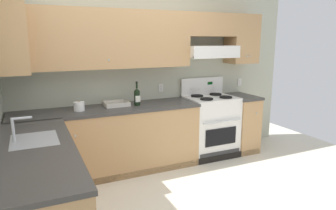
{
  "coord_description": "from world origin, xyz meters",
  "views": [
    {
      "loc": [
        -1.25,
        -2.65,
        1.79
      ],
      "look_at": [
        0.3,
        0.7,
        1.0
      ],
      "focal_mm": 32.65,
      "sensor_mm": 36.0,
      "label": 1
    }
  ],
  "objects_px": {
    "wine_bottle": "(137,96)",
    "bowl": "(116,104)",
    "stove": "(210,125)",
    "paper_towel_roll": "(79,106)"
  },
  "relations": [
    {
      "from": "stove",
      "to": "bowl",
      "type": "height_order",
      "value": "stove"
    },
    {
      "from": "paper_towel_roll",
      "to": "stove",
      "type": "bearing_deg",
      "value": 0.38
    },
    {
      "from": "stove",
      "to": "wine_bottle",
      "type": "relative_size",
      "value": 3.65
    },
    {
      "from": "wine_bottle",
      "to": "bowl",
      "type": "height_order",
      "value": "wine_bottle"
    },
    {
      "from": "stove",
      "to": "wine_bottle",
      "type": "xyz_separation_m",
      "value": [
        -1.2,
        -0.0,
        0.56
      ]
    },
    {
      "from": "stove",
      "to": "bowl",
      "type": "distance_m",
      "value": 1.54
    },
    {
      "from": "stove",
      "to": "wine_bottle",
      "type": "height_order",
      "value": "wine_bottle"
    },
    {
      "from": "bowl",
      "to": "paper_towel_roll",
      "type": "xyz_separation_m",
      "value": [
        -0.51,
        -0.1,
        0.04
      ]
    },
    {
      "from": "wine_bottle",
      "to": "paper_towel_roll",
      "type": "xyz_separation_m",
      "value": [
        -0.78,
        -0.01,
        -0.07
      ]
    },
    {
      "from": "stove",
      "to": "paper_towel_roll",
      "type": "xyz_separation_m",
      "value": [
        -1.98,
        -0.01,
        0.49
      ]
    }
  ]
}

